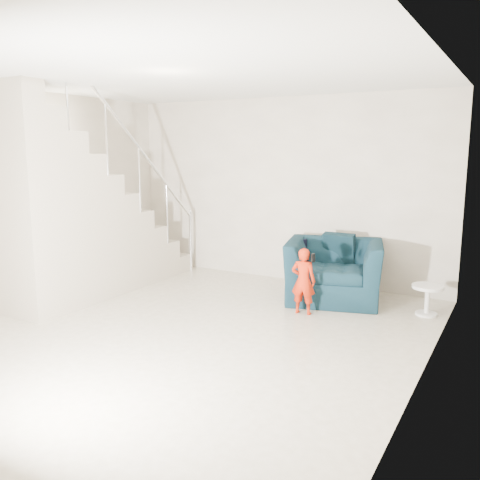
# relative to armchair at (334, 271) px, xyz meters

# --- Properties ---
(floor) EXTENTS (5.50, 5.50, 0.00)m
(floor) POSITION_rel_armchair_xyz_m (-1.07, -2.07, -0.39)
(floor) COLOR gray
(floor) RESTS_ON ground
(ceiling) EXTENTS (5.50, 5.50, 0.00)m
(ceiling) POSITION_rel_armchair_xyz_m (-1.07, -2.07, 2.31)
(ceiling) COLOR silver
(ceiling) RESTS_ON back_wall
(back_wall) EXTENTS (5.00, 0.00, 5.00)m
(back_wall) POSITION_rel_armchair_xyz_m (-1.07, 0.68, 0.96)
(back_wall) COLOR #A39785
(back_wall) RESTS_ON floor
(left_wall) EXTENTS (0.00, 5.50, 5.50)m
(left_wall) POSITION_rel_armchair_xyz_m (-3.57, -2.07, 0.96)
(left_wall) COLOR #A39785
(left_wall) RESTS_ON floor
(right_wall) EXTENTS (0.00, 5.50, 5.50)m
(right_wall) POSITION_rel_armchair_xyz_m (1.43, -2.07, 0.96)
(right_wall) COLOR #A39785
(right_wall) RESTS_ON floor
(armchair) EXTENTS (1.44, 1.33, 0.78)m
(armchair) POSITION_rel_armchair_xyz_m (0.00, 0.00, 0.00)
(armchair) COLOR black
(armchair) RESTS_ON floor
(toddler) EXTENTS (0.31, 0.23, 0.80)m
(toddler) POSITION_rel_armchair_xyz_m (-0.13, -0.73, 0.01)
(toddler) COLOR #97040B
(toddler) RESTS_ON floor
(side_table) EXTENTS (0.36, 0.36, 0.36)m
(side_table) POSITION_rel_armchair_xyz_m (1.18, -0.06, -0.15)
(side_table) COLOR silver
(side_table) RESTS_ON floor
(staircase) EXTENTS (1.02, 3.03, 3.62)m
(staircase) POSITION_rel_armchair_xyz_m (-3.07, -1.51, 0.56)
(staircase) COLOR #ADA089
(staircase) RESTS_ON floor
(cushion) EXTENTS (0.43, 0.20, 0.42)m
(cushion) POSITION_rel_armchair_xyz_m (-0.05, 0.33, 0.24)
(cushion) COLOR black
(cushion) RESTS_ON armchair
(throw) EXTENTS (0.04, 0.44, 0.49)m
(throw) POSITION_rel_armchair_xyz_m (-0.49, -0.00, 0.10)
(throw) COLOR black
(throw) RESTS_ON armchair
(phone) EXTENTS (0.04, 0.05, 0.10)m
(phone) POSITION_rel_armchair_xyz_m (-0.01, -0.75, 0.31)
(phone) COLOR black
(phone) RESTS_ON toddler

